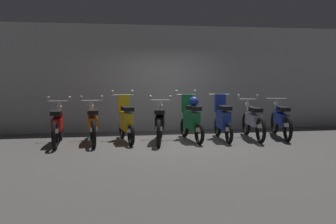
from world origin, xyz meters
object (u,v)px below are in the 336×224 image
at_px(motorbike_slot_0, 58,124).
at_px(motorbike_slot_6, 253,120).
at_px(motorbike_slot_4, 191,119).
at_px(motorbike_slot_5, 223,120).
at_px(motorbike_slot_3, 160,122).
at_px(motorbike_slot_2, 126,121).
at_px(motorbike_slot_7, 281,119).
at_px(motorbike_slot_1, 93,123).

bearing_deg(motorbike_slot_0, motorbike_slot_6, -0.22).
bearing_deg(motorbike_slot_6, motorbike_slot_4, 179.45).
relative_size(motorbike_slot_4, motorbike_slot_5, 1.00).
bearing_deg(motorbike_slot_3, motorbike_slot_2, 168.00).
bearing_deg(motorbike_slot_0, motorbike_slot_4, -0.06).
bearing_deg(motorbike_slot_3, motorbike_slot_4, 4.06).
bearing_deg(motorbike_slot_0, motorbike_slot_7, 0.73).
bearing_deg(motorbike_slot_1, motorbike_slot_2, 2.74).
bearing_deg(motorbike_slot_0, motorbike_slot_2, 4.05).
height_order(motorbike_slot_1, motorbike_slot_5, motorbike_slot_5).
bearing_deg(motorbike_slot_0, motorbike_slot_3, -1.41).
height_order(motorbike_slot_1, motorbike_slot_3, same).
relative_size(motorbike_slot_0, motorbike_slot_5, 1.16).
xyz_separation_m(motorbike_slot_1, motorbike_slot_3, (1.66, -0.14, 0.00)).
xyz_separation_m(motorbike_slot_1, motorbike_slot_7, (4.97, -0.00, -0.00)).
distance_m(motorbike_slot_3, motorbike_slot_5, 1.65).
bearing_deg(motorbike_slot_3, motorbike_slot_6, 0.97).
xyz_separation_m(motorbike_slot_4, motorbike_slot_6, (1.66, -0.02, -0.08)).
distance_m(motorbike_slot_5, motorbike_slot_6, 0.83).
distance_m(motorbike_slot_4, motorbike_slot_7, 2.49).
distance_m(motorbike_slot_1, motorbike_slot_7, 4.97).
bearing_deg(motorbike_slot_5, motorbike_slot_6, 0.93).
bearing_deg(motorbike_slot_7, motorbike_slot_5, -176.32).
relative_size(motorbike_slot_0, motorbike_slot_1, 1.00).
distance_m(motorbike_slot_1, motorbike_slot_3, 1.67).
bearing_deg(motorbike_slot_7, motorbike_slot_2, 179.41).
distance_m(motorbike_slot_3, motorbike_slot_7, 3.31).
distance_m(motorbike_slot_3, motorbike_slot_4, 0.83).
height_order(motorbike_slot_0, motorbike_slot_4, motorbike_slot_4).
distance_m(motorbike_slot_0, motorbike_slot_2, 1.65).
bearing_deg(motorbike_slot_0, motorbike_slot_5, -0.45).
relative_size(motorbike_slot_0, motorbike_slot_2, 1.16).
relative_size(motorbike_slot_1, motorbike_slot_7, 1.01).
distance_m(motorbike_slot_0, motorbike_slot_3, 2.49).
bearing_deg(motorbike_slot_5, motorbike_slot_1, 178.10).
xyz_separation_m(motorbike_slot_1, motorbike_slot_5, (3.32, -0.11, 0.03)).
height_order(motorbike_slot_2, motorbike_slot_5, motorbike_slot_2).
bearing_deg(motorbike_slot_6, motorbike_slot_3, -179.03).
relative_size(motorbike_slot_3, motorbike_slot_7, 1.00).
xyz_separation_m(motorbike_slot_0, motorbike_slot_4, (3.31, -0.00, 0.08)).
xyz_separation_m(motorbike_slot_3, motorbike_slot_5, (1.65, 0.03, 0.03)).
distance_m(motorbike_slot_1, motorbike_slot_5, 3.32).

